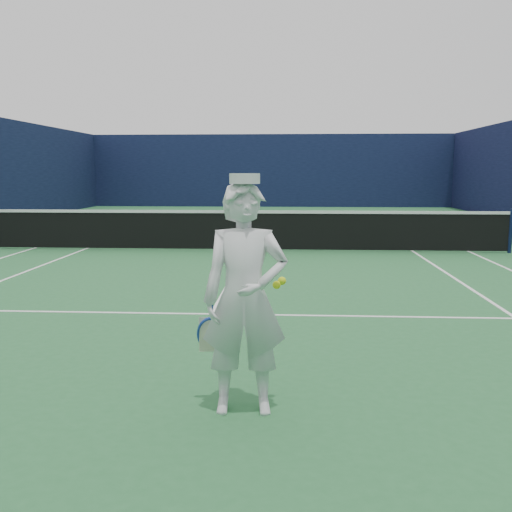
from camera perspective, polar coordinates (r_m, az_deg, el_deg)
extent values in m
plane|color=#256233|center=(14.19, -0.95, 0.53)|extent=(80.00, 80.00, 0.00)
cube|color=white|center=(26.00, 1.03, 4.14)|extent=(11.03, 0.06, 0.01)
cube|color=white|center=(15.59, -21.49, 0.67)|extent=(0.06, 23.83, 0.01)
cube|color=white|center=(14.83, 20.70, 0.34)|extent=(0.06, 23.83, 0.01)
cube|color=white|center=(15.07, -16.76, 0.65)|extent=(0.06, 23.77, 0.01)
cube|color=white|center=(14.48, 15.51, 0.39)|extent=(0.06, 23.77, 0.01)
cube|color=white|center=(20.54, 0.39, 2.99)|extent=(8.23, 0.06, 0.01)
cube|color=white|center=(7.93, -4.46, -5.81)|extent=(8.23, 0.06, 0.01)
cube|color=white|center=(14.19, -0.95, 0.54)|extent=(0.06, 12.80, 0.01)
cube|color=white|center=(25.85, 1.01, 4.12)|extent=(0.06, 0.30, 0.01)
cube|color=#0E1434|center=(32.03, 1.49, 8.52)|extent=(20.12, 0.12, 4.00)
cylinder|color=#141E4C|center=(15.06, 24.11, 2.30)|extent=(0.09, 0.09, 1.07)
cube|color=black|center=(14.13, -0.96, 2.54)|extent=(12.79, 0.02, 0.92)
cube|color=white|center=(14.09, -0.96, 4.44)|extent=(12.79, 0.04, 0.07)
cube|color=white|center=(14.13, -0.96, 2.42)|extent=(0.05, 0.03, 0.94)
imported|color=white|center=(4.59, -1.11, -4.32)|extent=(0.72, 0.50, 1.88)
cylinder|color=white|center=(4.48, -1.14, 7.75)|extent=(0.24, 0.24, 0.08)
cube|color=white|center=(4.61, -1.14, 7.40)|extent=(0.19, 0.11, 0.02)
cylinder|color=navy|center=(4.67, -4.55, -3.70)|extent=(0.04, 0.09, 0.22)
cube|color=#1D399E|center=(4.77, -4.43, -5.66)|extent=(0.02, 0.02, 0.14)
torus|color=#1D399E|center=(4.88, -4.42, -7.82)|extent=(0.30, 0.12, 0.29)
cube|color=beige|center=(4.88, -4.42, -7.82)|extent=(0.22, 0.02, 0.30)
sphere|color=#E8F21B|center=(4.68, 2.08, -2.91)|extent=(0.07, 0.07, 0.07)
sphere|color=#E8F21B|center=(4.69, 2.62, -2.50)|extent=(0.07, 0.07, 0.07)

